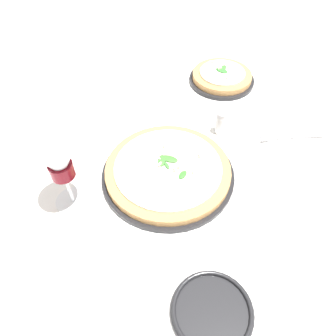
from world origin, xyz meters
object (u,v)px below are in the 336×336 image
wine_glass (59,162)px  pizza_arugula_main (168,172)px  pizza_personal_side (222,77)px  fork (286,137)px  side_plate_white (212,311)px  shaker_pepper (221,123)px

wine_glass → pizza_arugula_main: bearing=-164.0°
pizza_personal_side → fork: bearing=116.1°
fork → side_plate_white: bearing=57.7°
pizza_personal_side → side_plate_white: size_ratio=1.38×
wine_glass → side_plate_white: 0.40m
side_plate_white → shaker_pepper: 0.48m
pizza_personal_side → side_plate_white: 0.72m
pizza_arugula_main → wine_glass: bearing=16.0°
shaker_pepper → side_plate_white: bearing=79.6°
fork → shaker_pepper: 0.18m
wine_glass → fork: bearing=-161.7°
side_plate_white → fork: bearing=-120.5°
wine_glass → fork: size_ratio=0.87×
pizza_personal_side → side_plate_white: (0.13, 0.71, -0.01)m
pizza_personal_side → side_plate_white: bearing=79.9°
wine_glass → fork: wine_glass is taller
wine_glass → side_plate_white: bearing=137.6°
pizza_personal_side → wine_glass: 0.62m
pizza_arugula_main → wine_glass: wine_glass is taller
fork → shaker_pepper: shaker_pepper is taller
fork → side_plate_white: side_plate_white is taller
pizza_arugula_main → pizza_personal_side: size_ratio=1.54×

